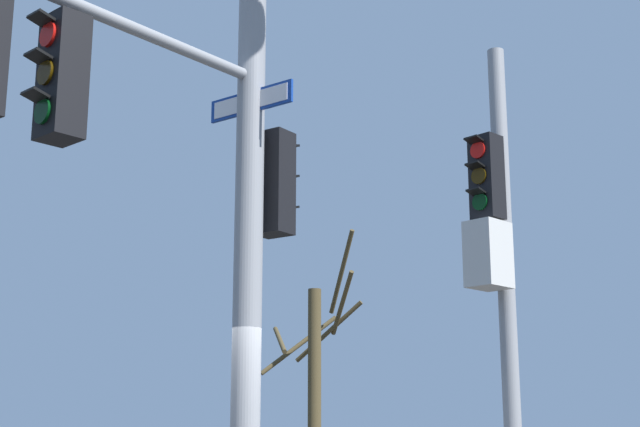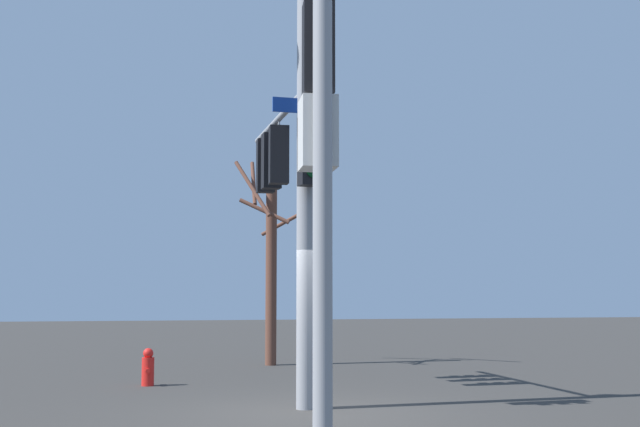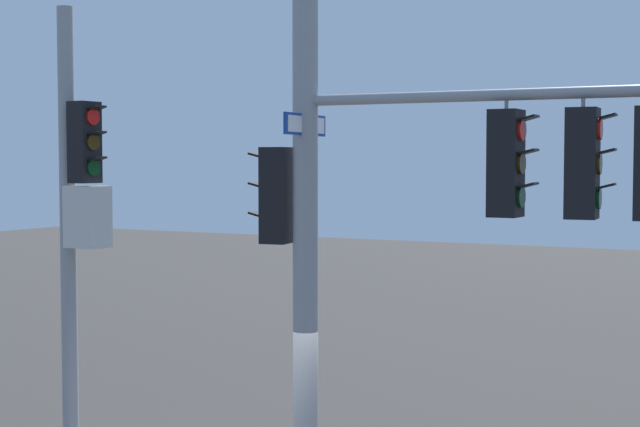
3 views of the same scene
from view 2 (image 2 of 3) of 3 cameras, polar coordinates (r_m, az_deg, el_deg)
name	(u,v)px [view 2 (image 2 of 3)]	position (r m, az deg, el deg)	size (l,w,h in m)	color
ground_plane	(313,413)	(12.82, -0.49, -13.68)	(80.00, 80.00, 0.00)	#353230
main_signal_pole_assembly	(287,131)	(14.26, -2.27, 5.72)	(5.41, 3.64, 8.76)	gray
secondary_pole_assembly	(320,131)	(9.45, 0.02, 5.73)	(0.77, 0.44, 6.53)	gray
fire_hydrant	(148,368)	(16.71, -11.83, -10.43)	(0.38, 0.24, 0.73)	red
bare_tree_behind_pole	(272,252)	(20.82, -3.34, -2.71)	(2.31, 2.31, 5.67)	brown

